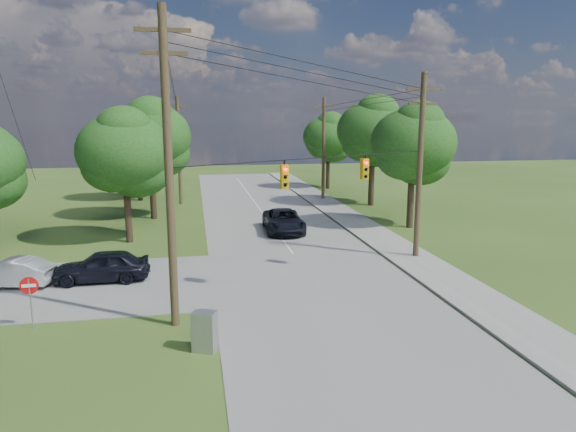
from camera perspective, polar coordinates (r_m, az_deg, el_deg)
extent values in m
plane|color=#38531B|center=(21.10, 0.42, -11.52)|extent=(140.00, 140.00, 0.00)
cube|color=gray|center=(26.08, 2.69, -7.06)|extent=(10.00, 100.00, 0.03)
cube|color=#A4A29A|center=(28.29, 16.10, -5.95)|extent=(2.60, 100.00, 0.12)
cylinder|color=brown|center=(19.69, -13.09, 4.66)|extent=(0.32, 0.32, 12.00)
cube|color=brown|center=(19.83, -13.76, 19.47)|extent=(2.00, 0.12, 0.14)
cube|color=brown|center=(19.72, -13.65, 17.17)|extent=(1.70, 0.12, 0.14)
cylinder|color=brown|center=(30.06, 14.43, 5.20)|extent=(0.32, 0.32, 10.50)
cube|color=brown|center=(29.98, 14.83, 13.50)|extent=(2.00, 0.12, 0.14)
cube|color=brown|center=(29.95, 14.75, 11.97)|extent=(1.70, 0.12, 0.14)
cylinder|color=brown|center=(50.84, 3.96, 7.39)|extent=(0.32, 0.32, 10.00)
cube|color=brown|center=(50.76, 4.03, 12.02)|extent=(2.00, 0.12, 0.14)
cylinder|color=brown|center=(49.28, -12.02, 7.07)|extent=(0.32, 0.32, 10.00)
cube|color=brown|center=(49.20, -12.21, 11.84)|extent=(2.00, 0.12, 0.14)
cylinder|color=black|center=(24.19, 3.72, 16.33)|extent=(13.52, 7.63, 1.53)
cylinder|color=black|center=(24.16, 3.71, 15.39)|extent=(13.52, 7.63, 1.53)
cylinder|color=black|center=(24.13, 3.70, 14.44)|extent=(13.52, 7.63, 1.53)
cylinder|color=black|center=(40.21, 8.02, 12.62)|extent=(0.03, 22.00, 0.53)
cylinder|color=black|center=(34.45, -12.65, 14.03)|extent=(0.43, 29.60, 2.03)
cylinder|color=black|center=(40.20, 8.00, 12.05)|extent=(0.03, 22.00, 0.53)
cylinder|color=black|center=(34.43, -12.62, 13.37)|extent=(0.43, 29.60, 2.03)
cylinder|color=black|center=(24.15, 3.60, 6.48)|extent=(13.52, 7.63, 0.04)
cube|color=yellow|center=(22.67, -0.35, 4.38)|extent=(0.32, 0.22, 1.05)
sphere|color=#FF0C05|center=(22.50, -0.29, 5.23)|extent=(0.17, 0.17, 0.17)
cube|color=yellow|center=(22.91, -0.46, 4.45)|extent=(0.32, 0.22, 1.05)
sphere|color=#FF0C05|center=(23.01, -0.52, 5.35)|extent=(0.17, 0.17, 0.17)
cube|color=yellow|center=(26.32, 8.58, 5.15)|extent=(0.32, 0.22, 1.05)
sphere|color=#FF0C05|center=(26.15, 8.70, 5.89)|extent=(0.17, 0.17, 0.17)
cube|color=yellow|center=(26.54, 8.41, 5.21)|extent=(0.32, 0.22, 1.05)
sphere|color=#FF0C05|center=(26.64, 8.33, 5.99)|extent=(0.17, 0.17, 0.17)
cylinder|color=#3E2B1F|center=(35.04, -17.31, -0.27)|extent=(0.45, 0.45, 3.15)
ellipsoid|color=#184514|center=(34.50, -17.72, 6.86)|extent=(6.00, 6.00, 4.92)
cylinder|color=#3E2B1F|center=(42.76, -14.76, 2.03)|extent=(0.50, 0.50, 3.50)
ellipsoid|color=#184514|center=(42.32, -15.08, 8.53)|extent=(6.40, 6.40, 5.25)
cylinder|color=#3E2B1F|center=(52.82, -16.15, 3.48)|extent=(0.48, 0.47, 3.32)
ellipsoid|color=#184514|center=(52.47, -16.41, 8.48)|extent=(6.00, 6.00, 4.92)
cylinder|color=#3E2B1F|center=(39.02, 13.43, 1.15)|extent=(0.48, 0.48, 3.32)
ellipsoid|color=#184514|center=(38.54, 13.73, 7.92)|extent=(6.20, 6.20, 5.08)
cylinder|color=#3E2B1F|center=(48.37, 9.23, 3.34)|extent=(0.52, 0.52, 3.67)
ellipsoid|color=#184514|center=(47.99, 9.42, 9.38)|extent=(6.60, 6.60, 5.41)
cylinder|color=#3E2B1F|center=(59.50, 4.45, 4.57)|extent=(0.45, 0.45, 3.15)
ellipsoid|color=#184514|center=(59.18, 4.51, 8.78)|extent=(5.80, 5.80, 4.76)
imported|color=black|center=(27.16, -19.98, -5.23)|extent=(4.60, 1.88, 1.56)
imported|color=silver|center=(28.15, -28.55, -5.55)|extent=(4.39, 2.23, 1.38)
imported|color=black|center=(36.56, -0.50, -0.54)|extent=(2.83, 5.77, 1.58)
cube|color=#95989B|center=(18.51, -9.24, -12.55)|extent=(0.96, 0.84, 1.44)
cylinder|color=#95989B|center=(22.27, -26.67, -8.72)|extent=(0.06, 0.06, 2.02)
cylinder|color=red|center=(22.05, -26.84, -6.91)|extent=(0.70, 0.06, 0.70)
cube|color=white|center=(22.03, -26.86, -6.94)|extent=(0.51, 0.05, 0.12)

